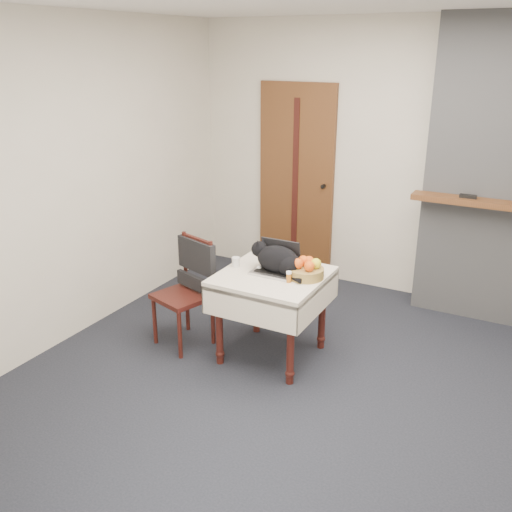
{
  "coord_description": "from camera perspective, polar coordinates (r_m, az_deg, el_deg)",
  "views": [
    {
      "loc": [
        1.19,
        -3.34,
        2.33
      ],
      "look_at": [
        -0.72,
        0.2,
        0.84
      ],
      "focal_mm": 40.0,
      "sensor_mm": 36.0,
      "label": 1
    }
  ],
  "objects": [
    {
      "name": "ground",
      "position": [
        4.25,
        7.46,
        -13.18
      ],
      "size": [
        4.5,
        4.5,
        0.0
      ],
      "primitive_type": "plane",
      "color": "black",
      "rests_on": "ground"
    },
    {
      "name": "desk_clutter",
      "position": [
        4.27,
        4.55,
        -2.14
      ],
      "size": [
        0.15,
        0.05,
        0.01
      ],
      "primitive_type": "cube",
      "rotation": [
        0.0,
        0.0,
        0.2
      ],
      "color": "black",
      "rests_on": "side_table"
    },
    {
      "name": "fruit_basket",
      "position": [
        4.27,
        5.05,
        -1.38
      ],
      "size": [
        0.27,
        0.27,
        0.15
      ],
      "color": "olive",
      "rests_on": "side_table"
    },
    {
      "name": "room_shell",
      "position": [
        4.03,
        11.06,
        11.83
      ],
      "size": [
        4.52,
        4.01,
        2.61
      ],
      "color": "beige",
      "rests_on": "ground"
    },
    {
      "name": "pill_bottle",
      "position": [
        4.18,
        3.3,
        -2.08
      ],
      "size": [
        0.04,
        0.04,
        0.08
      ],
      "color": "#AC5E15",
      "rests_on": "side_table"
    },
    {
      "name": "door",
      "position": [
        5.98,
        4.05,
        7.4
      ],
      "size": [
        0.82,
        0.1,
        2.0
      ],
      "color": "brown",
      "rests_on": "ground"
    },
    {
      "name": "chair",
      "position": [
        4.65,
        -6.55,
        -2.06
      ],
      "size": [
        0.5,
        0.5,
        0.9
      ],
      "rotation": [
        0.0,
        0.0,
        -0.3
      ],
      "color": "#3B1310",
      "rests_on": "ground"
    },
    {
      "name": "cat",
      "position": [
        4.32,
        2.29,
        -0.41
      ],
      "size": [
        0.5,
        0.26,
        0.25
      ],
      "rotation": [
        0.0,
        0.0,
        -0.09
      ],
      "color": "black",
      "rests_on": "side_table"
    },
    {
      "name": "side_table",
      "position": [
        4.38,
        1.65,
        -3.18
      ],
      "size": [
        0.78,
        0.78,
        0.7
      ],
      "color": "#3B1310",
      "rests_on": "ground"
    },
    {
      "name": "cream_jar",
      "position": [
        4.47,
        -2.03,
        -0.59
      ],
      "size": [
        0.07,
        0.07,
        0.07
      ],
      "primitive_type": "cylinder",
      "color": "silver",
      "rests_on": "side_table"
    },
    {
      "name": "laptop",
      "position": [
        4.37,
        2.07,
        -0.8
      ],
      "size": [
        0.32,
        0.28,
        0.24
      ],
      "rotation": [
        0.0,
        0.0,
        0.01
      ],
      "color": "#B7B7BC",
      "rests_on": "side_table"
    }
  ]
}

